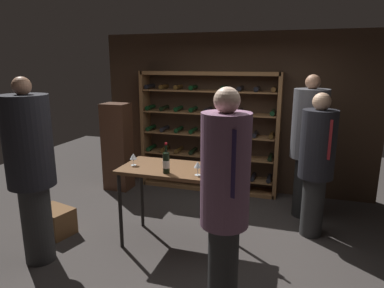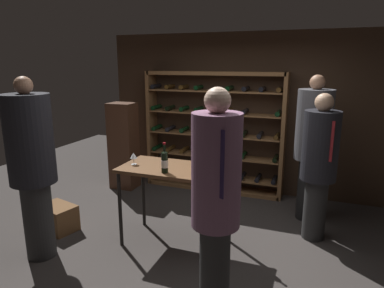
{
  "view_description": "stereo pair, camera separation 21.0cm",
  "coord_description": "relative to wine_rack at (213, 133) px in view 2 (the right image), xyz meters",
  "views": [
    {
      "loc": [
        1.07,
        -3.63,
        2.18
      ],
      "look_at": [
        -0.15,
        0.19,
        1.22
      ],
      "focal_mm": 31.9,
      "sensor_mm": 36.0,
      "label": 1
    },
    {
      "loc": [
        1.26,
        -3.56,
        2.18
      ],
      "look_at": [
        -0.15,
        0.19,
        1.22
      ],
      "focal_mm": 31.9,
      "sensor_mm": 36.0,
      "label": 2
    }
  ],
  "objects": [
    {
      "name": "ground_plane",
      "position": [
        0.41,
        -1.89,
        -1.01
      ],
      "size": [
        10.2,
        10.2,
        0.0
      ],
      "primitive_type": "plane",
      "color": "#383330"
    },
    {
      "name": "display_cabinet",
      "position": [
        -1.5,
        -0.43,
        -0.26
      ],
      "size": [
        0.44,
        0.36,
        1.51
      ],
      "primitive_type": "cube",
      "color": "#4C2D1E",
      "rests_on": "ground"
    },
    {
      "name": "person_host_in_suit",
      "position": [
        1.72,
        -1.19,
        0.0
      ],
      "size": [
        0.43,
        0.43,
        1.84
      ],
      "rotation": [
        0.0,
        0.0,
        -0.53
      ],
      "color": "#292929",
      "rests_on": "ground"
    },
    {
      "name": "person_guest_blue_shirt",
      "position": [
        0.94,
        -2.95,
        0.1
      ],
      "size": [
        0.4,
        0.4,
        2.0
      ],
      "rotation": [
        0.0,
        0.0,
        -0.46
      ],
      "color": "#272727",
      "rests_on": "ground"
    },
    {
      "name": "back_wall",
      "position": [
        0.41,
        0.21,
        0.32
      ],
      "size": [
        4.65,
        0.1,
        2.67
      ],
      "primitive_type": "cube",
      "color": "#3D2B1E",
      "rests_on": "ground"
    },
    {
      "name": "tasting_table",
      "position": [
        0.11,
        -1.92,
        -0.14
      ],
      "size": [
        1.27,
        0.68,
        0.97
      ],
      "color": "brown",
      "rests_on": "ground"
    },
    {
      "name": "person_bystander_red_print",
      "position": [
        1.62,
        -0.62,
        0.11
      ],
      "size": [
        0.48,
        0.48,
        2.03
      ],
      "rotation": [
        0.0,
        0.0,
        -0.69
      ],
      "color": "black",
      "rests_on": "ground"
    },
    {
      "name": "wine_glass_stemmed_left",
      "position": [
        0.45,
        -2.11,
        0.08
      ],
      "size": [
        0.08,
        0.08,
        0.16
      ],
      "color": "silver",
      "rests_on": "tasting_table"
    },
    {
      "name": "wine_bottle_green_slim",
      "position": [
        0.63,
        -1.65,
        0.1
      ],
      "size": [
        0.07,
        0.07,
        0.37
      ],
      "color": "#4C3314",
      "rests_on": "tasting_table"
    },
    {
      "name": "wine_crate",
      "position": [
        -1.47,
        -2.17,
        -0.84
      ],
      "size": [
        0.55,
        0.45,
        0.34
      ],
      "primitive_type": "cube",
      "rotation": [
        0.0,
        0.0,
        -0.24
      ],
      "color": "brown",
      "rests_on": "ground"
    },
    {
      "name": "wine_rack",
      "position": [
        0.0,
        0.0,
        0.0
      ],
      "size": [
        2.39,
        0.32,
        2.04
      ],
      "color": "brown",
      "rests_on": "ground"
    },
    {
      "name": "wine_glass_stemmed_center",
      "position": [
        -0.39,
        -1.98,
        0.07
      ],
      "size": [
        0.09,
        0.09,
        0.15
      ],
      "color": "silver",
      "rests_on": "tasting_table"
    },
    {
      "name": "person_bystander_dark_jacket",
      "position": [
        -1.21,
        -2.74,
        0.12
      ],
      "size": [
        0.49,
        0.49,
        2.05
      ],
      "rotation": [
        0.0,
        0.0,
        -1.85
      ],
      "color": "#2B2B2B",
      "rests_on": "ground"
    },
    {
      "name": "wine_bottle_black_capsule",
      "position": [
        0.63,
        -2.04,
        0.1
      ],
      "size": [
        0.07,
        0.07,
        0.36
      ],
      "color": "black",
      "rests_on": "tasting_table"
    },
    {
      "name": "wine_bottle_gold_foil",
      "position": [
        0.1,
        -2.14,
        0.09
      ],
      "size": [
        0.08,
        0.08,
        0.35
      ],
      "color": "black",
      "rests_on": "tasting_table"
    }
  ]
}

